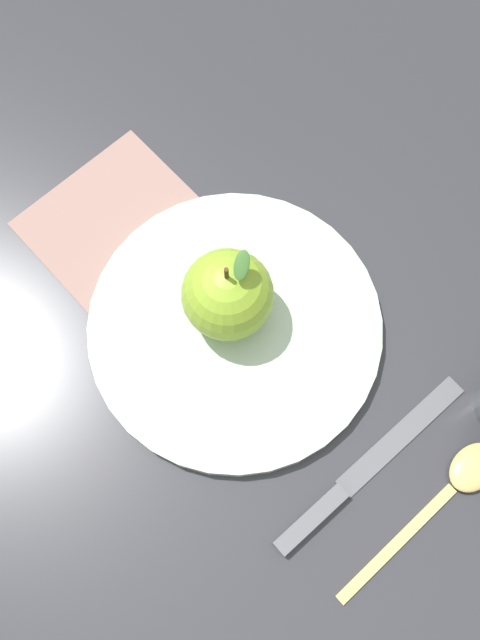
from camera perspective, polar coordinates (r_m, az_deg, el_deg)
The scene contains 6 objects.
ground_plane at distance 0.60m, azimuth 0.92°, elevation -3.63°, with size 2.40×2.40×0.00m, color #2D2D33.
dinner_plate at distance 0.60m, azimuth 0.00°, elevation -0.36°, with size 0.26×0.26×0.01m.
apple at distance 0.57m, azimuth -0.79°, elevation 2.24°, with size 0.08×0.08×0.09m.
knife at distance 0.59m, azimuth 9.50°, elevation -12.93°, with size 0.20×0.08×0.01m.
spoon at distance 0.61m, azimuth 17.61°, elevation -12.93°, with size 0.18×0.07×0.01m.
linen_napkin at distance 0.66m, azimuth -10.54°, elevation 8.21°, with size 0.13×0.15×0.00m, color gray.
Camera 1 is at (-0.07, -0.14, 0.58)m, focal length 38.40 mm.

